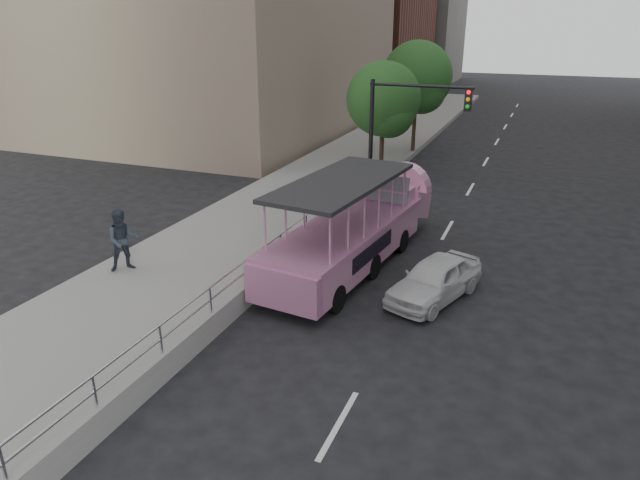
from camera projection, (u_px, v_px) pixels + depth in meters
ground at (328, 361)px, 13.34m from camera, size 160.00×160.00×0.00m
sidewalk at (286, 206)px, 23.94m from camera, size 5.50×80.00×0.30m
kerb_wall at (250, 286)px, 15.98m from camera, size 0.24×30.00×0.36m
guardrail at (249, 265)px, 15.74m from camera, size 0.07×22.00×0.71m
duck_boat at (358, 228)px, 18.53m from camera, size 3.25×9.37×3.05m
car at (435, 279)px, 16.13m from camera, size 2.54×3.84×1.22m
pedestrian_mid at (123, 240)px, 17.18m from camera, size 1.17×1.18×1.92m
parking_sign at (337, 190)px, 20.81m from camera, size 0.15×0.57×2.59m
traffic_signal at (399, 123)px, 23.48m from camera, size 4.20×0.32×5.20m
street_tree_near at (385, 102)px, 26.88m from camera, size 3.52×3.52×5.72m
street_tree_far at (418, 80)px, 31.82m from camera, size 3.97×3.97×6.45m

